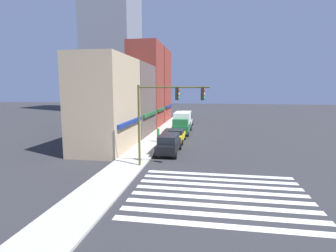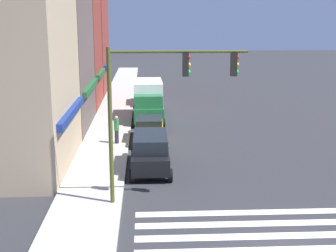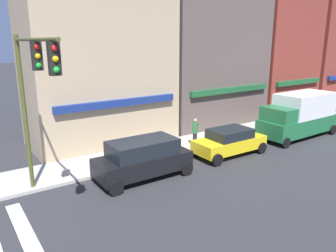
# 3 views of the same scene
# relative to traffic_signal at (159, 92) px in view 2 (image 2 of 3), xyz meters

# --- Properties ---
(storefront_row) EXTENTS (34.32, 5.30, 14.05)m
(storefront_row) POSITION_rel_traffic_signal_xyz_m (19.75, 7.12, 1.14)
(storefront_row) COLOR tan
(storefront_row) RESTS_ON ground_plane
(traffic_signal) EXTENTS (0.32, 5.75, 6.78)m
(traffic_signal) POSITION_rel_traffic_signal_xyz_m (0.00, 0.00, 0.00)
(traffic_signal) COLOR #474C1E
(traffic_signal) RESTS_ON ground_plane
(suv_black) EXTENTS (4.71, 2.12, 1.94)m
(suv_black) POSITION_rel_traffic_signal_xyz_m (4.78, 0.33, -3.90)
(suv_black) COLOR black
(suv_black) RESTS_ON ground_plane
(sedan_yellow) EXTENTS (4.43, 2.02, 1.59)m
(sedan_yellow) POSITION_rel_traffic_signal_xyz_m (10.63, 0.33, -4.09)
(sedan_yellow) COLOR yellow
(sedan_yellow) RESTS_ON ground_plane
(box_truck_green) EXTENTS (6.22, 2.42, 3.04)m
(box_truck_green) POSITION_rel_traffic_signal_xyz_m (17.24, 0.33, -3.34)
(box_truck_green) COLOR #1E6638
(box_truck_green) RESTS_ON ground_plane
(suv_white) EXTENTS (4.74, 2.12, 1.94)m
(suv_white) POSITION_rel_traffic_signal_xyz_m (23.83, 0.33, -3.90)
(suv_white) COLOR white
(suv_white) RESTS_ON ground_plane
(pedestrian_green_top) EXTENTS (0.32, 0.32, 1.77)m
(pedestrian_green_top) POSITION_rel_traffic_signal_xyz_m (9.70, 2.39, -3.86)
(pedestrian_green_top) COLOR #23232D
(pedestrian_green_top) RESTS_ON sidewalk_left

